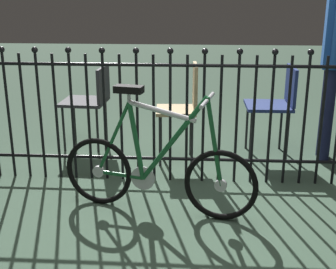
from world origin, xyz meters
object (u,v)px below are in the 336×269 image
object	(u,v)px
chair_tan	(184,103)
person_visitor	(334,47)
chair_navy	(277,100)
bicycle	(157,169)
chair_charcoal	(92,97)

from	to	relation	value
chair_tan	person_visitor	xyz separation A→B (m)	(1.32, 0.14, 0.49)
chair_tan	person_visitor	bearing A→B (deg)	6.11
chair_navy	chair_tan	xyz separation A→B (m)	(-0.87, -0.21, 0.02)
bicycle	chair_navy	distance (m)	1.64
bicycle	person_visitor	distance (m)	2.03
bicycle	chair_charcoal	bearing A→B (deg)	119.13
chair_tan	chair_navy	bearing A→B (deg)	13.75
person_visitor	bicycle	bearing A→B (deg)	-141.42
bicycle	chair_navy	size ratio (longest dim) A/B	1.64
bicycle	chair_tan	bearing A→B (deg)	81.08
chair_charcoal	chair_tan	distance (m)	1.00
bicycle	person_visitor	bearing A→B (deg)	38.58
chair_charcoal	person_visitor	bearing A→B (deg)	-5.14
person_visitor	chair_tan	bearing A→B (deg)	-173.89
bicycle	chair_navy	xyz separation A→B (m)	(1.03, 1.26, 0.21)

